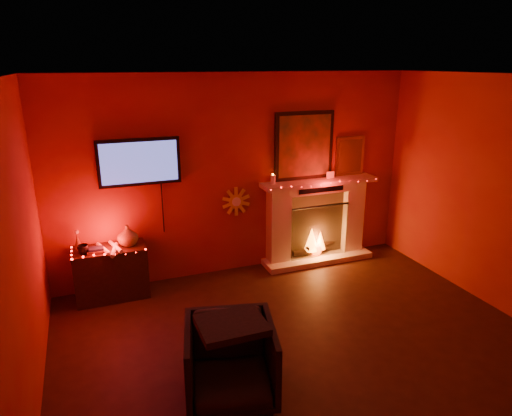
{
  "coord_description": "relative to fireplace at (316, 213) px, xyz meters",
  "views": [
    {
      "loc": [
        -1.93,
        -3.17,
        2.81
      ],
      "look_at": [
        -0.06,
        1.7,
        1.14
      ],
      "focal_mm": 32.0,
      "sensor_mm": 36.0,
      "label": 1
    }
  ],
  "objects": [
    {
      "name": "console_table",
      "position": [
        -2.9,
        -0.13,
        -0.36
      ],
      "size": [
        0.86,
        0.56,
        0.92
      ],
      "color": "black",
      "rests_on": "floor"
    },
    {
      "name": "armchair",
      "position": [
        -2.08,
        -2.37,
        -0.37
      ],
      "size": [
        0.92,
        0.94,
        0.71
      ],
      "primitive_type": "imported",
      "rotation": [
        0.0,
        0.0,
        -0.23
      ],
      "color": "black",
      "rests_on": "floor"
    },
    {
      "name": "fireplace",
      "position": [
        0.0,
        0.0,
        0.0
      ],
      "size": [
        1.72,
        0.4,
        2.18
      ],
      "color": "beige",
      "rests_on": "floor"
    },
    {
      "name": "room",
      "position": [
        -1.14,
        -2.39,
        0.63
      ],
      "size": [
        5.0,
        5.0,
        5.0
      ],
      "color": "black",
      "rests_on": "ground"
    },
    {
      "name": "tv",
      "position": [
        -2.44,
        0.06,
        0.92
      ],
      "size": [
        1.0,
        0.07,
        1.24
      ],
      "color": "black",
      "rests_on": "room"
    },
    {
      "name": "sunburst_clock",
      "position": [
        -1.19,
        0.09,
        0.28
      ],
      "size": [
        0.4,
        0.03,
        0.4
      ],
      "color": "gold",
      "rests_on": "room"
    }
  ]
}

